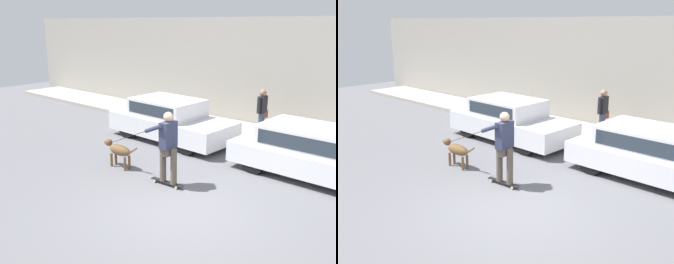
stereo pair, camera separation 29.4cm
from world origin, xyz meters
TOP-DOWN VIEW (x-y plane):
  - ground_plane at (0.00, 0.00)m, footprint 36.00×36.00m
  - back_wall at (0.00, 6.94)m, footprint 32.00×0.30m
  - sidewalk_curb at (0.00, 5.70)m, footprint 30.00×2.14m
  - parked_car_0 at (-3.49, 3.49)m, footprint 4.28×1.85m
  - parked_car_1 at (1.29, 3.49)m, footprint 4.13×1.74m
  - dog at (-2.84, 0.71)m, footprint 1.22×0.31m
  - skateboarder at (-1.05, 0.66)m, footprint 2.61×0.63m
  - pedestrian_with_bag at (-1.29, 5.54)m, footprint 0.23×0.69m

SIDE VIEW (x-z plane):
  - ground_plane at x=0.00m, z-range 0.00..0.00m
  - sidewalk_curb at x=0.00m, z-range 0.00..0.16m
  - dog at x=-2.84m, z-range 0.12..0.83m
  - parked_car_1 at x=1.29m, z-range -0.01..1.28m
  - parked_car_0 at x=-3.49m, z-range -0.02..1.35m
  - pedestrian_with_bag at x=-1.29m, z-range 0.24..1.77m
  - skateboarder at x=-1.05m, z-range 0.13..1.93m
  - back_wall at x=0.00m, z-range 0.00..3.94m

